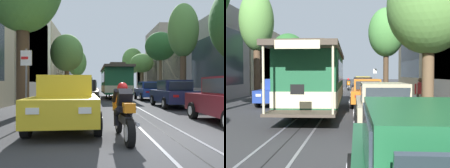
# 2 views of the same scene
# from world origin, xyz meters

# --- Properties ---
(ground_plane) EXTENTS (160.00, 160.00, 0.00)m
(ground_plane) POSITION_xyz_m (0.00, 19.58, 0.00)
(ground_plane) COLOR #38383A
(trolley_track_rails) EXTENTS (1.14, 56.94, 0.01)m
(trolley_track_rails) POSITION_xyz_m (0.00, 22.47, 0.00)
(trolley_track_rails) COLOR gray
(trolley_track_rails) RESTS_ON ground
(building_facade_left) EXTENTS (5.77, 48.64, 10.35)m
(building_facade_left) POSITION_xyz_m (-9.64, 21.89, 4.82)
(building_facade_left) COLOR tan
(building_facade_left) RESTS_ON ground
(building_facade_right) EXTENTS (5.64, 48.64, 10.27)m
(building_facade_right) POSITION_xyz_m (9.84, 23.68, 3.90)
(building_facade_right) COLOR #BCAD93
(building_facade_right) RESTS_ON ground
(parked_car_yellow_near_left) EXTENTS (2.14, 4.42, 1.58)m
(parked_car_yellow_near_left) POSITION_xyz_m (-2.75, 1.71, 0.80)
(parked_car_yellow_near_left) COLOR gold
(parked_car_yellow_near_left) RESTS_ON ground
(parked_car_black_second_left) EXTENTS (2.07, 4.39, 1.58)m
(parked_car_black_second_left) POSITION_xyz_m (-2.61, 7.87, 0.80)
(parked_car_black_second_left) COLOR black
(parked_car_black_second_left) RESTS_ON ground
(parked_car_orange_mid_left) EXTENTS (2.02, 4.37, 1.58)m
(parked_car_orange_mid_left) POSITION_xyz_m (-2.61, 14.90, 0.80)
(parked_car_orange_mid_left) COLOR orange
(parked_car_orange_mid_left) RESTS_ON ground
(parked_car_beige_fourth_left) EXTENTS (2.01, 4.37, 1.58)m
(parked_car_beige_fourth_left) POSITION_xyz_m (-2.85, 21.45, 0.80)
(parked_car_beige_fourth_left) COLOR #C1B28E
(parked_car_beige_fourth_left) RESTS_ON ground
(parked_car_green_fifth_left) EXTENTS (2.02, 4.37, 1.58)m
(parked_car_green_fifth_left) POSITION_xyz_m (-2.74, 27.91, 0.80)
(parked_car_green_fifth_left) COLOR #1E6038
(parked_car_green_fifth_left) RESTS_ON ground
(parked_car_navy_second_right) EXTENTS (2.00, 4.36, 1.58)m
(parked_car_navy_second_right) POSITION_xyz_m (2.67, 7.96, 0.80)
(parked_car_navy_second_right) COLOR #19234C
(parked_car_navy_second_right) RESTS_ON ground
(parked_car_blue_mid_right) EXTENTS (2.04, 4.38, 1.58)m
(parked_car_blue_mid_right) POSITION_xyz_m (2.67, 14.57, 0.80)
(parked_car_blue_mid_right) COLOR #233D93
(parked_car_blue_mid_right) RESTS_ON ground
(street_tree_kerb_left_second) EXTENTS (3.43, 3.23, 6.60)m
(street_tree_kerb_left_second) POSITION_xyz_m (-4.92, 19.33, 4.60)
(street_tree_kerb_left_second) COLOR brown
(street_tree_kerb_left_second) RESTS_ON ground
(street_tree_kerb_left_mid) EXTENTS (3.06, 3.03, 7.00)m
(street_tree_kerb_left_mid) POSITION_xyz_m (-4.91, 32.14, 4.82)
(street_tree_kerb_left_mid) COLOR brown
(street_tree_kerb_left_mid) RESTS_ON ground
(street_tree_kerb_right_second) EXTENTS (2.36, 2.39, 7.65)m
(street_tree_kerb_right_second) POSITION_xyz_m (4.90, 12.28, 5.42)
(street_tree_kerb_right_second) COLOR brown
(street_tree_kerb_right_second) RESTS_ON ground
(street_tree_kerb_right_mid) EXTENTS (3.34, 2.97, 7.06)m
(street_tree_kerb_right_mid) POSITION_xyz_m (5.10, 19.56, 5.44)
(street_tree_kerb_right_mid) COLOR brown
(street_tree_kerb_right_mid) RESTS_ON ground
(street_tree_kerb_right_fourth) EXTENTS (3.53, 3.58, 6.01)m
(street_tree_kerb_right_fourth) POSITION_xyz_m (5.01, 29.50, 4.51)
(street_tree_kerb_right_fourth) COLOR brown
(street_tree_kerb_right_fourth) RESTS_ON ground
(street_tree_kerb_right_far) EXTENTS (3.75, 3.43, 7.87)m
(street_tree_kerb_right_far) POSITION_xyz_m (4.61, 36.01, 5.57)
(street_tree_kerb_right_far) COLOR brown
(street_tree_kerb_right_far) RESTS_ON ground
(cable_car_trolley) EXTENTS (2.70, 9.16, 3.28)m
(cable_car_trolley) POSITION_xyz_m (-0.00, 17.50, 1.66)
(cable_car_trolley) COLOR #1E5B38
(cable_car_trolley) RESTS_ON ground
(motorcycle_with_rider) EXTENTS (0.58, 1.99, 1.37)m
(motorcycle_with_rider) POSITION_xyz_m (-1.20, -0.04, 0.65)
(motorcycle_with_rider) COLOR black
(motorcycle_with_rider) RESTS_ON ground
(pedestrian_on_left_pavement) EXTENTS (0.55, 0.41, 1.67)m
(pedestrian_on_left_pavement) POSITION_xyz_m (-5.29, 16.52, 0.95)
(pedestrian_on_left_pavement) COLOR #4C4233
(pedestrian_on_left_pavement) RESTS_ON ground
(pedestrian_on_right_pavement) EXTENTS (0.55, 0.40, 1.56)m
(pedestrian_on_right_pavement) POSITION_xyz_m (5.93, 26.74, 0.88)
(pedestrian_on_right_pavement) COLOR black
(pedestrian_on_right_pavement) RESTS_ON ground
(pedestrian_crossing_far) EXTENTS (0.55, 0.23, 1.61)m
(pedestrian_crossing_far) POSITION_xyz_m (5.62, 19.79, 0.91)
(pedestrian_crossing_far) COLOR #282D38
(pedestrian_crossing_far) RESTS_ON ground
(fire_hydrant) EXTENTS (0.40, 0.22, 0.84)m
(fire_hydrant) POSITION_xyz_m (-4.23, 7.40, 0.42)
(fire_hydrant) COLOR gold
(fire_hydrant) RESTS_ON ground
(street_sign_post) EXTENTS (0.36, 0.09, 2.46)m
(street_sign_post) POSITION_xyz_m (-4.07, 2.01, 1.54)
(street_sign_post) COLOR slate
(street_sign_post) RESTS_ON ground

